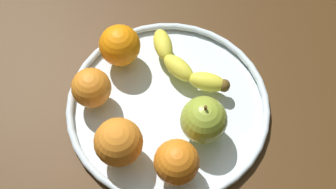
# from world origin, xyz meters

# --- Properties ---
(ground_plane) EXTENTS (1.49, 1.49, 0.04)m
(ground_plane) POSITION_xyz_m (0.00, 0.00, -0.02)
(ground_plane) COLOR #412810
(fruit_bowl) EXTENTS (0.35, 0.35, 0.02)m
(fruit_bowl) POSITION_xyz_m (0.00, 0.00, 0.01)
(fruit_bowl) COLOR silver
(fruit_bowl) RESTS_ON ground_plane
(banana) EXTENTS (0.18, 0.09, 0.03)m
(banana) POSITION_xyz_m (-0.01, 0.07, 0.03)
(banana) COLOR yellow
(banana) RESTS_ON fruit_bowl
(apple) EXTENTS (0.08, 0.08, 0.08)m
(apple) POSITION_xyz_m (0.07, -0.02, 0.06)
(apple) COLOR #95AB35
(apple) RESTS_ON fruit_bowl
(orange_back_right) EXTENTS (0.08, 0.08, 0.08)m
(orange_back_right) POSITION_xyz_m (-0.03, -0.11, 0.06)
(orange_back_right) COLOR orange
(orange_back_right) RESTS_ON fruit_bowl
(orange_back_left) EXTENTS (0.07, 0.07, 0.07)m
(orange_back_left) POSITION_xyz_m (-0.12, 0.04, 0.05)
(orange_back_left) COLOR orange
(orange_back_left) RESTS_ON fruit_bowl
(orange_center) EXTENTS (0.07, 0.07, 0.07)m
(orange_center) POSITION_xyz_m (-0.12, -0.05, 0.05)
(orange_center) COLOR orange
(orange_center) RESTS_ON fruit_bowl
(orange_front_left) EXTENTS (0.07, 0.07, 0.07)m
(orange_front_left) POSITION_xyz_m (0.07, -0.10, 0.05)
(orange_front_left) COLOR orange
(orange_front_left) RESTS_ON fruit_bowl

